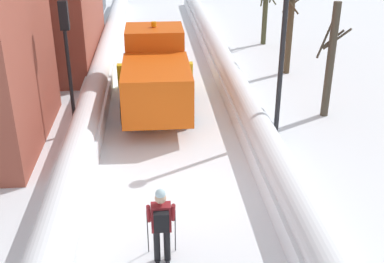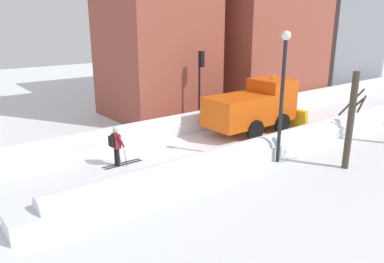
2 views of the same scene
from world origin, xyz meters
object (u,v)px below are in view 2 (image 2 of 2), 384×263
at_px(traffic_light_pole, 201,74).
at_px(street_lamp, 283,83).
at_px(bare_tree_near, 351,120).
at_px(plow_truck, 255,106).
at_px(skier, 116,144).

distance_m(traffic_light_pole, street_lamp, 6.83).
bearing_deg(traffic_light_pole, bare_tree_near, 4.64).
bearing_deg(bare_tree_near, street_lamp, -142.68).
bearing_deg(street_lamp, bare_tree_near, 37.32).
distance_m(plow_truck, traffic_light_pole, 3.63).
bearing_deg(skier, traffic_light_pole, 111.64).
relative_size(traffic_light_pole, street_lamp, 0.78).
height_order(skier, traffic_light_pole, traffic_light_pole).
height_order(plow_truck, bare_tree_near, bare_tree_near).
bearing_deg(traffic_light_pole, plow_truck, 30.10).
height_order(traffic_light_pole, bare_tree_near, traffic_light_pole).
height_order(skier, street_lamp, street_lamp).
xyz_separation_m(skier, street_lamp, (3.99, 5.93, 2.57)).
xyz_separation_m(plow_truck, traffic_light_pole, (-2.81, -1.63, 1.63)).
distance_m(skier, street_lamp, 7.59).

